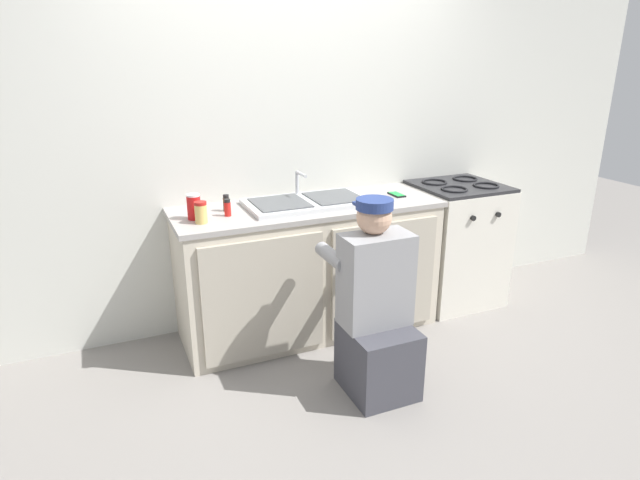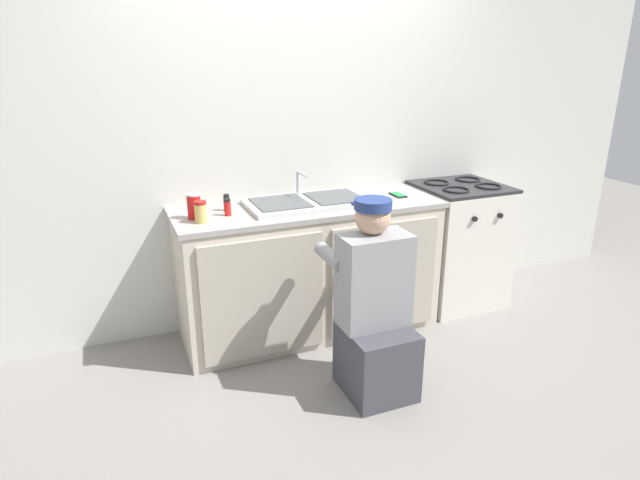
{
  "view_description": "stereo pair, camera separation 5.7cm",
  "coord_description": "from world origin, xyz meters",
  "px_view_note": "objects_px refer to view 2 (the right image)",
  "views": [
    {
      "loc": [
        -1.26,
        -2.81,
        1.82
      ],
      "look_at": [
        0.0,
        0.1,
        0.71
      ],
      "focal_mm": 30.0,
      "sensor_mm": 36.0,
      "label": 1
    },
    {
      "loc": [
        -1.21,
        -2.83,
        1.82
      ],
      "look_at": [
        0.0,
        0.1,
        0.71
      ],
      "focal_mm": 30.0,
      "sensor_mm": 36.0,
      "label": 2
    }
  ],
  "objects_px": {
    "condiment_jar": "(201,212)",
    "cell_phone": "(398,195)",
    "stove_range": "(457,244)",
    "plumber_person": "(375,315)",
    "sink_double_basin": "(308,202)",
    "spice_bottle_red": "(228,207)",
    "spice_bottle_pepper": "(227,203)",
    "soda_cup_red": "(194,206)"
  },
  "relations": [
    {
      "from": "soda_cup_red",
      "to": "plumber_person",
      "type": "bearing_deg",
      "value": -43.48
    },
    {
      "from": "condiment_jar",
      "to": "cell_phone",
      "type": "distance_m",
      "value": 1.38
    },
    {
      "from": "sink_double_basin",
      "to": "plumber_person",
      "type": "relative_size",
      "value": 0.72
    },
    {
      "from": "plumber_person",
      "to": "condiment_jar",
      "type": "distance_m",
      "value": 1.16
    },
    {
      "from": "condiment_jar",
      "to": "cell_phone",
      "type": "bearing_deg",
      "value": 4.35
    },
    {
      "from": "spice_bottle_pepper",
      "to": "plumber_person",
      "type": "bearing_deg",
      "value": -55.31
    },
    {
      "from": "soda_cup_red",
      "to": "stove_range",
      "type": "bearing_deg",
      "value": 0.82
    },
    {
      "from": "stove_range",
      "to": "soda_cup_red",
      "type": "height_order",
      "value": "soda_cup_red"
    },
    {
      "from": "soda_cup_red",
      "to": "spice_bottle_red",
      "type": "xyz_separation_m",
      "value": [
        0.2,
        -0.02,
        -0.02
      ]
    },
    {
      "from": "spice_bottle_pepper",
      "to": "cell_phone",
      "type": "relative_size",
      "value": 0.75
    },
    {
      "from": "plumber_person",
      "to": "cell_phone",
      "type": "distance_m",
      "value": 1.07
    },
    {
      "from": "condiment_jar",
      "to": "cell_phone",
      "type": "xyz_separation_m",
      "value": [
        1.37,
        0.1,
        -0.06
      ]
    },
    {
      "from": "soda_cup_red",
      "to": "sink_double_basin",
      "type": "bearing_deg",
      "value": 2.33
    },
    {
      "from": "plumber_person",
      "to": "spice_bottle_pepper",
      "type": "xyz_separation_m",
      "value": [
        -0.6,
        0.86,
        0.48
      ]
    },
    {
      "from": "sink_double_basin",
      "to": "condiment_jar",
      "type": "bearing_deg",
      "value": -170.02
    },
    {
      "from": "sink_double_basin",
      "to": "cell_phone",
      "type": "bearing_deg",
      "value": -1.88
    },
    {
      "from": "sink_double_basin",
      "to": "spice_bottle_pepper",
      "type": "relative_size",
      "value": 7.62
    },
    {
      "from": "spice_bottle_red",
      "to": "condiment_jar",
      "type": "relative_size",
      "value": 0.82
    },
    {
      "from": "plumber_person",
      "to": "spice_bottle_pepper",
      "type": "bearing_deg",
      "value": 124.69
    },
    {
      "from": "sink_double_basin",
      "to": "cell_phone",
      "type": "relative_size",
      "value": 5.71
    },
    {
      "from": "plumber_person",
      "to": "spice_bottle_red",
      "type": "distance_m",
      "value": 1.09
    },
    {
      "from": "stove_range",
      "to": "spice_bottle_red",
      "type": "distance_m",
      "value": 1.81
    },
    {
      "from": "condiment_jar",
      "to": "stove_range",
      "type": "bearing_deg",
      "value": 3.69
    },
    {
      "from": "condiment_jar",
      "to": "sink_double_basin",
      "type": "bearing_deg",
      "value": 9.98
    },
    {
      "from": "spice_bottle_red",
      "to": "cell_phone",
      "type": "bearing_deg",
      "value": 1.12
    },
    {
      "from": "spice_bottle_red",
      "to": "cell_phone",
      "type": "height_order",
      "value": "spice_bottle_red"
    },
    {
      "from": "stove_range",
      "to": "condiment_jar",
      "type": "distance_m",
      "value": 1.99
    },
    {
      "from": "condiment_jar",
      "to": "spice_bottle_pepper",
      "type": "relative_size",
      "value": 1.22
    },
    {
      "from": "soda_cup_red",
      "to": "cell_phone",
      "type": "bearing_deg",
      "value": 0.35
    },
    {
      "from": "stove_range",
      "to": "soda_cup_red",
      "type": "bearing_deg",
      "value": -179.18
    },
    {
      "from": "sink_double_basin",
      "to": "stove_range",
      "type": "bearing_deg",
      "value": -0.1
    },
    {
      "from": "sink_double_basin",
      "to": "condiment_jar",
      "type": "distance_m",
      "value": 0.73
    },
    {
      "from": "sink_double_basin",
      "to": "cell_phone",
      "type": "height_order",
      "value": "sink_double_basin"
    },
    {
      "from": "soda_cup_red",
      "to": "spice_bottle_pepper",
      "type": "distance_m",
      "value": 0.24
    },
    {
      "from": "sink_double_basin",
      "to": "condiment_jar",
      "type": "xyz_separation_m",
      "value": [
        -0.71,
        -0.13,
        0.05
      ]
    },
    {
      "from": "soda_cup_red",
      "to": "spice_bottle_pepper",
      "type": "bearing_deg",
      "value": 23.27
    },
    {
      "from": "plumber_person",
      "to": "spice_bottle_pepper",
      "type": "relative_size",
      "value": 10.52
    },
    {
      "from": "soda_cup_red",
      "to": "spice_bottle_red",
      "type": "relative_size",
      "value": 1.45
    },
    {
      "from": "spice_bottle_red",
      "to": "cell_phone",
      "type": "relative_size",
      "value": 0.75
    },
    {
      "from": "sink_double_basin",
      "to": "spice_bottle_red",
      "type": "height_order",
      "value": "sink_double_basin"
    },
    {
      "from": "stove_range",
      "to": "plumber_person",
      "type": "distance_m",
      "value": 1.38
    },
    {
      "from": "plumber_person",
      "to": "spice_bottle_pepper",
      "type": "distance_m",
      "value": 1.16
    }
  ]
}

